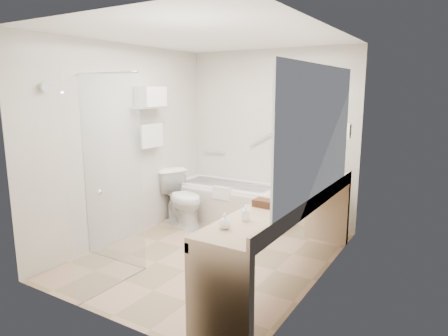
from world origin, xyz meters
The scene contains 25 objects.
floor centered at (0.00, 0.00, 0.00)m, with size 3.20×3.20×0.00m, color tan.
ceiling centered at (0.00, 0.00, 2.50)m, with size 2.60×3.20×0.10m, color white.
wall_back centered at (0.00, 1.60, 1.25)m, with size 2.60×0.10×2.50m, color beige.
wall_front centered at (0.00, -1.60, 1.25)m, with size 2.60×0.10×2.50m, color beige.
wall_left centered at (-1.30, 0.00, 1.25)m, with size 0.10×3.20×2.50m, color beige.
wall_right centered at (1.30, 0.00, 1.25)m, with size 0.10×3.20×2.50m, color beige.
bathtub centered at (-0.50, 1.24, 0.28)m, with size 1.60×0.73×0.59m.
grab_bar_short centered at (-0.95, 1.56, 0.95)m, with size 0.03×0.03×0.40m, color silver.
grab_bar_long centered at (-0.05, 1.56, 1.25)m, with size 0.03×0.03×0.60m, color silver.
shower_enclosure centered at (-0.63, -0.93, 1.07)m, with size 0.96×0.91×2.11m.
towel_shelf centered at (-1.17, 0.35, 1.75)m, with size 0.24×0.55×0.81m.
vanity_counter centered at (1.02, -0.15, 0.64)m, with size 0.55×2.70×0.95m.
sink centered at (1.05, 0.25, 0.82)m, with size 0.40×0.52×0.14m, color white.
faucet centered at (1.20, 0.25, 0.93)m, with size 0.03×0.03×0.14m, color silver.
mirror centered at (1.29, -0.15, 1.55)m, with size 0.02×2.00×1.20m, color silver.
hairdryer_unit centered at (1.25, 1.05, 1.45)m, with size 0.08×0.10×0.18m, color white.
toilet centered at (-0.95, 0.70, 0.39)m, with size 0.44×0.79×0.77m, color white.
amenity_basket centered at (0.91, -0.47, 0.88)m, with size 0.21×0.14×0.07m, color #4F2E1C.
soap_bottle_a centered at (0.96, -0.92, 0.88)m, with size 0.06×0.14×0.06m, color white.
soap_bottle_b centered at (0.91, -1.18, 0.90)m, with size 0.10×0.13×0.10m, color white.
water_bottle_left centered at (0.93, 0.21, 0.93)m, with size 0.06×0.06×0.18m.
water_bottle_mid centered at (0.91, 1.10, 0.93)m, with size 0.06×0.06×0.18m.
water_bottle_right centered at (0.91, 1.10, 0.93)m, with size 0.05×0.05×0.17m.
drinking_glass_near centered at (0.85, 0.88, 0.89)m, with size 0.06×0.06×0.08m, color silver.
drinking_glass_far centered at (1.03, 0.52, 0.89)m, with size 0.07×0.07×0.09m, color silver.
Camera 1 is at (2.46, -3.74, 1.92)m, focal length 32.00 mm.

